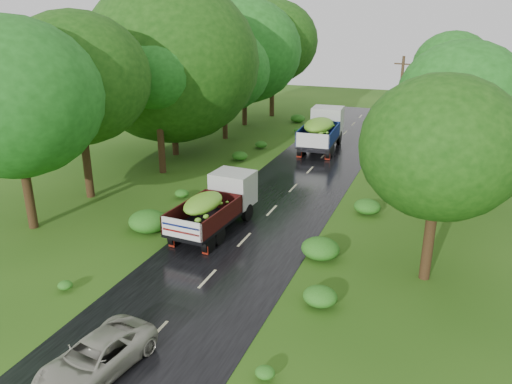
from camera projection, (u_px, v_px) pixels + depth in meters
The scene contains 10 objects.
ground at pixel (155, 334), 17.06m from camera, with size 120.00×120.00×0.00m, color #20480F.
road at pixel (218, 268), 21.44m from camera, with size 6.50×80.00×0.02m, color black.
road_lines at pixel (227, 258), 22.31m from camera, with size 0.12×69.60×0.00m.
truck_near at pixel (217, 203), 24.79m from camera, with size 2.48×6.08×2.50m.
truck_far at pixel (322, 128), 39.43m from camera, with size 2.85×7.17×2.96m.
car at pixel (96, 357), 15.05m from camera, with size 1.85×4.01×1.11m, color #A4A391.
utility_pole at pixel (399, 107), 36.45m from camera, with size 1.28×0.43×7.41m.
trees_left at pixel (192, 62), 37.48m from camera, with size 6.59×35.61×9.43m.
trees_right at pixel (454, 97), 30.33m from camera, with size 4.36×32.56×7.93m.
shrubs at pixel (283, 193), 29.21m from camera, with size 11.90×44.00×0.70m.
Camera 1 is at (8.38, -12.16, 10.43)m, focal length 35.00 mm.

